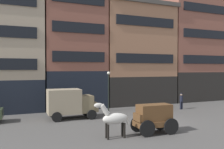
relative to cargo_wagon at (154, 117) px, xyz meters
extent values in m
plane|color=#4C4947|center=(2.57, 2.97, -1.15)|extent=(120.00, 120.00, 0.00)
cube|color=black|center=(-2.05, 14.20, 0.93)|extent=(6.75, 6.18, 4.15)
cube|color=brown|center=(-2.05, 14.20, 9.11)|extent=(6.75, 6.18, 12.20)
cube|color=black|center=(-2.05, 11.05, 4.53)|extent=(5.67, 0.12, 1.10)
cube|color=black|center=(-2.05, 11.05, 7.58)|extent=(5.67, 0.12, 1.10)
cube|color=black|center=(6.10, 14.20, 0.58)|extent=(9.26, 6.18, 3.45)
cube|color=#9E6B4C|center=(6.10, 14.20, 6.66)|extent=(9.26, 6.18, 8.72)
cube|color=#47423D|center=(6.10, 14.20, 11.27)|extent=(9.76, 6.68, 0.50)
cube|color=black|center=(6.10, 11.05, 4.48)|extent=(7.78, 0.12, 1.10)
cube|color=black|center=(6.10, 11.05, 8.84)|extent=(7.78, 0.12, 1.10)
cube|color=black|center=(15.63, 14.20, 0.82)|extent=(9.49, 6.18, 3.94)
cube|color=brown|center=(15.63, 14.20, 9.58)|extent=(9.49, 6.18, 13.58)
cube|color=black|center=(15.63, 11.05, 4.49)|extent=(7.97, 0.12, 1.10)
cube|color=black|center=(15.63, 11.05, 7.88)|extent=(7.97, 0.12, 1.10)
cube|color=black|center=(15.63, 11.05, 11.28)|extent=(7.97, 0.12, 1.10)
cube|color=brown|center=(0.05, 0.00, -0.45)|extent=(2.77, 1.45, 0.36)
cube|color=brown|center=(0.05, 0.00, 0.28)|extent=(2.35, 1.23, 1.10)
cube|color=brown|center=(-1.09, 0.06, 0.03)|extent=(0.46, 1.06, 0.50)
cylinder|color=black|center=(-0.89, -0.66, -0.60)|extent=(1.10, 0.14, 1.10)
cylinder|color=black|center=(-0.81, 0.76, -0.60)|extent=(1.10, 0.14, 1.10)
cylinder|color=black|center=(0.91, -0.76, -0.60)|extent=(1.10, 0.14, 1.10)
cylinder|color=black|center=(0.99, 0.66, -0.60)|extent=(1.10, 0.14, 1.10)
ellipsoid|color=beige|center=(-2.85, 0.00, 0.10)|extent=(1.73, 0.69, 0.70)
cylinder|color=beige|center=(-3.57, 0.04, 0.70)|extent=(0.68, 0.36, 0.76)
ellipsoid|color=beige|center=(-3.97, 0.06, 1.00)|extent=(0.57, 0.27, 0.30)
cylinder|color=beige|center=(-2.04, -0.05, -0.05)|extent=(0.27, 0.11, 0.65)
cylinder|color=black|center=(-3.41, -0.15, -0.67)|extent=(0.14, 0.14, 0.95)
cylinder|color=black|center=(-3.39, 0.21, -0.67)|extent=(0.14, 0.14, 0.95)
cylinder|color=black|center=(-2.31, -0.21, -0.67)|extent=(0.14, 0.14, 0.95)
cylinder|color=black|center=(-2.29, 0.15, -0.67)|extent=(0.14, 0.14, 0.95)
cube|color=#7A6B4C|center=(-2.77, 7.04, 0.12)|extent=(1.48, 1.76, 1.50)
cube|color=#7A6B4C|center=(-2.07, 7.01, -0.18)|extent=(0.97, 1.49, 0.80)
cube|color=gray|center=(-4.57, 7.13, 0.42)|extent=(2.89, 2.03, 2.10)
cube|color=silver|center=(-2.32, 7.02, 0.37)|extent=(0.25, 1.37, 0.64)
cylinder|color=black|center=(-2.28, 7.97, -0.73)|extent=(0.85, 0.26, 0.84)
cylinder|color=black|center=(-2.37, 6.07, -0.73)|extent=(0.85, 0.26, 0.84)
cylinder|color=black|center=(-5.28, 8.11, -0.73)|extent=(0.85, 0.26, 0.84)
cylinder|color=black|center=(-5.37, 6.21, -0.73)|extent=(0.85, 0.26, 0.84)
cylinder|color=black|center=(8.19, 7.32, -0.72)|extent=(0.16, 0.16, 0.85)
cylinder|color=black|center=(8.39, 7.32, -0.72)|extent=(0.16, 0.16, 0.85)
cylinder|color=black|center=(8.29, 7.32, 0.01)|extent=(0.49, 0.49, 0.62)
sphere|color=tan|center=(8.29, 7.32, 0.45)|extent=(0.22, 0.22, 0.22)
cylinder|color=black|center=(8.29, 7.32, 0.55)|extent=(0.28, 0.28, 0.02)
cylinder|color=black|center=(8.29, 7.32, 0.60)|extent=(0.18, 0.18, 0.09)
cylinder|color=black|center=(0.59, 9.39, 0.75)|extent=(0.12, 0.12, 3.80)
sphere|color=silver|center=(0.59, 9.39, 2.81)|extent=(0.32, 0.32, 0.32)
camera|label=1|loc=(-9.22, -14.22, 3.26)|focal=39.62mm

